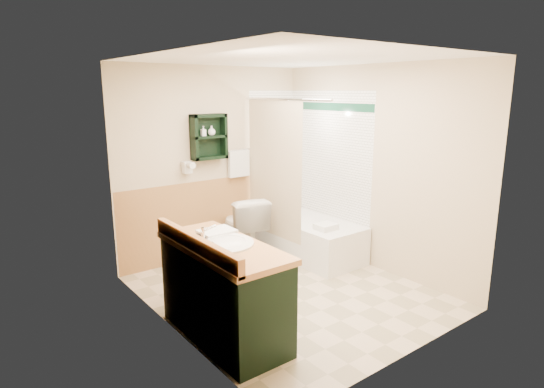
{
  "coord_description": "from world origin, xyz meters",
  "views": [
    {
      "loc": [
        -2.87,
        -3.46,
        2.1
      ],
      "look_at": [
        -0.06,
        0.2,
        1.05
      ],
      "focal_mm": 30.0,
      "sensor_mm": 36.0,
      "label": 1
    }
  ],
  "objects": [
    {
      "name": "soap_bottle_b",
      "position": [
        -0.06,
        1.4,
        1.61
      ],
      "size": [
        0.09,
        0.12,
        0.09
      ],
      "primitive_type": "imported",
      "rotation": [
        0.0,
        0.0,
        -0.02
      ],
      "color": "white",
      "rests_on": "wall_shelf"
    },
    {
      "name": "right_wall",
      "position": [
        1.32,
        0.0,
        1.2
      ],
      "size": [
        0.04,
        3.0,
        2.4
      ],
      "primitive_type": "cube",
      "color": "beige",
      "rests_on": "ground"
    },
    {
      "name": "tile_back",
      "position": [
        1.03,
        1.48,
        1.05
      ],
      "size": [
        0.95,
        0.95,
        2.1
      ],
      "primitive_type": null,
      "color": "white",
      "rests_on": "back_wall"
    },
    {
      "name": "wall_shelf",
      "position": [
        -0.1,
        1.41,
        1.55
      ],
      "size": [
        0.45,
        0.15,
        0.55
      ],
      "primitive_type": "cube",
      "color": "black",
      "rests_on": "back_wall"
    },
    {
      "name": "vanity_book",
      "position": [
        -1.16,
        -0.17,
        0.95
      ],
      "size": [
        0.16,
        0.09,
        0.22
      ],
      "primitive_type": "imported",
      "rotation": [
        0.0,
        0.0,
        0.42
      ],
      "color": "black",
      "rests_on": "vanity"
    },
    {
      "name": "towel_bar",
      "position": [
        0.35,
        1.45,
        1.35
      ],
      "size": [
        0.4,
        0.06,
        0.4
      ],
      "primitive_type": null,
      "color": "silver",
      "rests_on": "back_wall"
    },
    {
      "name": "floor",
      "position": [
        0.0,
        0.0,
        0.0
      ],
      "size": [
        3.0,
        3.0,
        0.0
      ],
      "primitive_type": "plane",
      "color": "#CBB694",
      "rests_on": "ground"
    },
    {
      "name": "wainscot_back",
      "position": [
        0.0,
        1.49,
        0.5
      ],
      "size": [
        2.58,
        2.58,
        1.0
      ],
      "primitive_type": null,
      "color": "tan",
      "rests_on": "back_wall"
    },
    {
      "name": "curtain_rod",
      "position": [
        0.53,
        0.75,
        2.0
      ],
      "size": [
        0.03,
        1.6,
        0.03
      ],
      "primitive_type": "cylinder",
      "rotation": [
        1.57,
        0.0,
        0.0
      ],
      "color": "silver",
      "rests_on": "back_wall"
    },
    {
      "name": "tile_accent",
      "position": [
        1.27,
        0.75,
        1.9
      ],
      "size": [
        1.5,
        1.5,
        0.1
      ],
      "primitive_type": null,
      "color": "#12412D",
      "rests_on": "right_wall"
    },
    {
      "name": "mirror_frame",
      "position": [
        -1.27,
        -0.55,
        1.5
      ],
      "size": [
        1.3,
        1.3,
        1.0
      ],
      "primitive_type": null,
      "color": "brown",
      "rests_on": "left_wall"
    },
    {
      "name": "toilet",
      "position": [
        0.2,
        1.15,
        0.4
      ],
      "size": [
        0.64,
        0.9,
        0.8
      ],
      "primitive_type": "imported",
      "rotation": [
        0.0,
        0.0,
        2.91
      ],
      "color": "white",
      "rests_on": "ground"
    },
    {
      "name": "back_wall",
      "position": [
        0.0,
        1.52,
        1.2
      ],
      "size": [
        2.6,
        0.04,
        2.4
      ],
      "primitive_type": "cube",
      "color": "beige",
      "rests_on": "ground"
    },
    {
      "name": "mirror_glass",
      "position": [
        -1.27,
        -0.55,
        1.5
      ],
      "size": [
        1.2,
        1.2,
        0.9
      ],
      "primitive_type": null,
      "color": "white",
      "rests_on": "left_wall"
    },
    {
      "name": "shower_curtain",
      "position": [
        0.53,
        0.92,
        1.15
      ],
      "size": [
        1.05,
        1.05,
        1.7
      ],
      "primitive_type": null,
      "color": "beige",
      "rests_on": "curtain_rod"
    },
    {
      "name": "ceiling",
      "position": [
        0.0,
        0.0,
        2.42
      ],
      "size": [
        2.6,
        3.0,
        0.04
      ],
      "primitive_type": "cube",
      "color": "white",
      "rests_on": "back_wall"
    },
    {
      "name": "soap_bottle_a",
      "position": [
        -0.18,
        1.4,
        1.59
      ],
      "size": [
        0.05,
        0.12,
        0.05
      ],
      "primitive_type": "imported",
      "rotation": [
        0.0,
        0.0,
        0.02
      ],
      "color": "white",
      "rests_on": "wall_shelf"
    },
    {
      "name": "vanity",
      "position": [
        -0.99,
        -0.35,
        0.42
      ],
      "size": [
        0.59,
        1.33,
        0.84
      ],
      "primitive_type": "cube",
      "color": "black",
      "rests_on": "ground"
    },
    {
      "name": "counter_towel",
      "position": [
        -0.89,
        -0.08,
        0.86
      ],
      "size": [
        0.3,
        0.24,
        0.04
      ],
      "primitive_type": "cube",
      "color": "silver",
      "rests_on": "vanity"
    },
    {
      "name": "hair_dryer",
      "position": [
        -0.4,
        1.43,
        1.2
      ],
      "size": [
        0.1,
        0.24,
        0.18
      ],
      "primitive_type": null,
      "color": "silver",
      "rests_on": "back_wall"
    },
    {
      "name": "tub_towel",
      "position": [
        0.82,
        0.28,
        0.51
      ],
      "size": [
        0.24,
        0.2,
        0.07
      ],
      "primitive_type": "cube",
      "color": "silver",
      "rests_on": "bathtub"
    },
    {
      "name": "bathtub",
      "position": [
        0.93,
        0.72,
        0.24
      ],
      "size": [
        0.71,
        1.5,
        0.47
      ],
      "primitive_type": "cube",
      "color": "white",
      "rests_on": "ground"
    },
    {
      "name": "wainscot_left",
      "position": [
        -1.29,
        0.0,
        0.5
      ],
      "size": [
        2.98,
        2.98,
        1.0
      ],
      "primitive_type": null,
      "color": "tan",
      "rests_on": "left_wall"
    },
    {
      "name": "tile_right",
      "position": [
        1.28,
        0.75,
        1.05
      ],
      "size": [
        1.5,
        1.5,
        2.1
      ],
      "primitive_type": null,
      "color": "white",
      "rests_on": "right_wall"
    },
    {
      "name": "left_wall",
      "position": [
        -1.32,
        0.0,
        1.2
      ],
      "size": [
        0.04,
        3.0,
        2.4
      ],
      "primitive_type": "cube",
      "color": "beige",
      "rests_on": "ground"
    }
  ]
}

